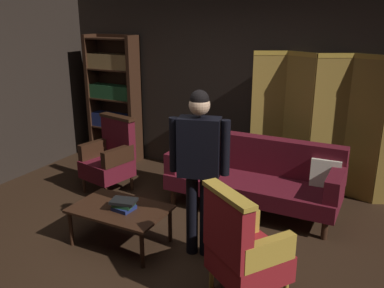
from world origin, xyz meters
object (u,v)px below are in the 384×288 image
object	(u,v)px
bookshelf	(114,95)
folding_screen	(330,124)
book_navy_cloth	(124,208)
coffee_table	(120,212)
standing_figure	(199,160)
armchair_gilt_accent	(243,248)
armchair_wing_left	(110,157)
book_green_cloth	(124,204)
velvet_couch	(255,174)
book_black_cloth	(124,201)

from	to	relation	value
bookshelf	folding_screen	bearing A→B (deg)	1.53
bookshelf	book_navy_cloth	distance (m)	2.94
bookshelf	coffee_table	distance (m)	2.90
standing_figure	book_navy_cloth	world-z (taller)	standing_figure
folding_screen	bookshelf	xyz separation A→B (m)	(-3.42, -0.09, 0.10)
coffee_table	armchair_gilt_accent	distance (m)	1.49
folding_screen	armchair_wing_left	bearing A→B (deg)	-155.23
book_green_cloth	armchair_wing_left	bearing A→B (deg)	133.06
velvet_couch	book_black_cloth	distance (m)	1.76
bookshelf	armchair_gilt_accent	xyz separation A→B (m)	(3.18, -2.48, -0.59)
book_black_cloth	armchair_gilt_accent	bearing A→B (deg)	-9.75
bookshelf	armchair_gilt_accent	bearing A→B (deg)	-37.90
folding_screen	book_navy_cloth	xyz separation A→B (m)	(-1.63, -2.33, -0.54)
velvet_couch	coffee_table	world-z (taller)	velvet_couch
book_navy_cloth	book_green_cloth	bearing A→B (deg)	0.00
armchair_gilt_accent	book_black_cloth	xyz separation A→B (m)	(-1.39, 0.24, 0.03)
standing_figure	velvet_couch	bearing A→B (deg)	82.91
book_navy_cloth	book_black_cloth	xyz separation A→B (m)	(0.00, 0.00, 0.08)
book_green_cloth	folding_screen	bearing A→B (deg)	55.03
armchair_wing_left	book_black_cloth	distance (m)	1.51
armchair_gilt_accent	book_navy_cloth	size ratio (longest dim) A/B	5.32
bookshelf	coffee_table	bearing A→B (deg)	-52.25
velvet_couch	book_green_cloth	world-z (taller)	velvet_couch
book_black_cloth	velvet_couch	bearing A→B (deg)	58.70
book_green_cloth	bookshelf	bearing A→B (deg)	128.63
book_navy_cloth	velvet_couch	bearing A→B (deg)	58.70
armchair_wing_left	book_green_cloth	size ratio (longest dim) A/B	5.26
bookshelf	standing_figure	size ratio (longest dim) A/B	1.20
folding_screen	book_green_cloth	bearing A→B (deg)	-124.97
book_green_cloth	book_black_cloth	xyz separation A→B (m)	(0.00, 0.00, 0.04)
armchair_gilt_accent	book_navy_cloth	world-z (taller)	armchair_gilt_accent
armchair_gilt_accent	book_green_cloth	world-z (taller)	armchair_gilt_accent
bookshelf	book_navy_cloth	size ratio (longest dim) A/B	10.48
armchair_wing_left	book_black_cloth	bearing A→B (deg)	-46.94
book_green_cloth	armchair_gilt_accent	bearing A→B (deg)	-9.75
coffee_table	book_navy_cloth	distance (m)	0.10
velvet_couch	standing_figure	xyz separation A→B (m)	(-0.16, -1.27, 0.57)
book_navy_cloth	book_green_cloth	distance (m)	0.04
book_green_cloth	book_black_cloth	bearing A→B (deg)	0.00
folding_screen	armchair_gilt_accent	size ratio (longest dim) A/B	2.02
folding_screen	book_black_cloth	xyz separation A→B (m)	(-1.63, -2.33, -0.47)
velvet_couch	armchair_wing_left	distance (m)	1.98
book_navy_cloth	book_green_cloth	size ratio (longest dim) A/B	0.99
book_navy_cloth	book_black_cloth	world-z (taller)	book_black_cloth
standing_figure	book_green_cloth	bearing A→B (deg)	-163.08
folding_screen	book_navy_cloth	bearing A→B (deg)	-124.97
folding_screen	armchair_gilt_accent	xyz separation A→B (m)	(-0.23, -2.57, -0.50)
velvet_couch	armchair_wing_left	size ratio (longest dim) A/B	2.04
book_navy_cloth	book_black_cloth	bearing A→B (deg)	0.00
bookshelf	standing_figure	world-z (taller)	bookshelf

